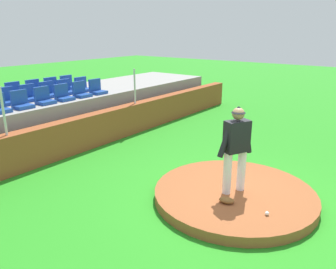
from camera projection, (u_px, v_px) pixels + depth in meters
ground_plane at (234, 199)px, 7.07m from camera, size 60.00×60.00×0.00m
pitchers_mound at (234, 195)px, 7.04m from camera, size 3.38×3.38×0.21m
pitcher at (236, 143)px, 6.65m from camera, size 0.80×0.48×1.83m
baseball at (267, 213)px, 6.05m from camera, size 0.07×0.07×0.07m
fielding_glove at (227, 200)px, 6.48m from camera, size 0.27×0.34×0.11m
brick_barrier at (80, 134)px, 9.81m from camera, size 16.84×0.40×1.01m
fence_post_left at (3, 111)px, 7.85m from camera, size 0.06×0.06×1.18m
fence_post_right at (135, 86)px, 11.33m from camera, size 0.06×0.06×1.18m
bleacher_platform at (39, 118)px, 10.96m from camera, size 15.51×3.01×1.33m
stadium_chair_1 at (21, 103)px, 9.34m from camera, size 0.48×0.44×0.50m
stadium_chair_2 at (44, 98)px, 9.90m from camera, size 0.48×0.44×0.50m
stadium_chair_3 at (63, 95)px, 10.40m from camera, size 0.48×0.44×0.50m
stadium_chair_4 at (81, 92)px, 10.94m from camera, size 0.48×0.44×0.50m
stadium_chair_5 at (97, 89)px, 11.46m from camera, size 0.48×0.44×0.50m
stadium_chair_7 at (8, 99)px, 9.83m from camera, size 0.48×0.44×0.50m
stadium_chair_8 at (30, 95)px, 10.35m from camera, size 0.48×0.44×0.50m
stadium_chair_9 at (48, 92)px, 10.91m from camera, size 0.48×0.44×0.50m
stadium_chair_10 at (66, 89)px, 11.40m from camera, size 0.48×0.44×0.50m
stadium_chair_11 at (83, 87)px, 11.94m from camera, size 0.48×0.44×0.50m
stadium_chair_14 at (15, 93)px, 10.80m from camera, size 0.48×0.44×0.50m
stadium_chair_15 at (35, 90)px, 11.32m from camera, size 0.48×0.44×0.50m
stadium_chair_16 at (53, 87)px, 11.86m from camera, size 0.48×0.44×0.50m
stadium_chair_17 at (68, 85)px, 12.38m from camera, size 0.48×0.44×0.50m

